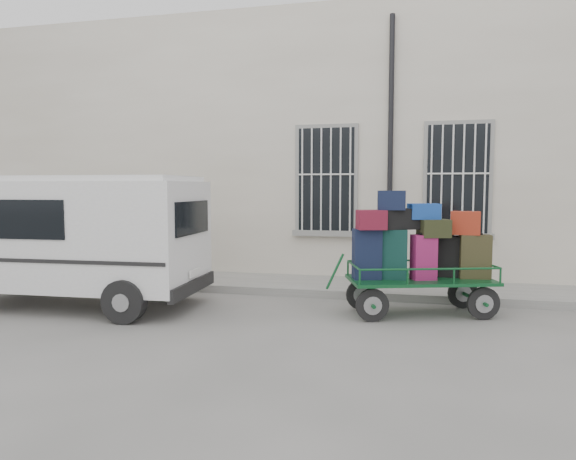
# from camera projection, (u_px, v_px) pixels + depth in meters

# --- Properties ---
(ground) EXTENTS (80.00, 80.00, 0.00)m
(ground) POSITION_uv_depth(u_px,v_px,m) (321.00, 317.00, 8.26)
(ground) COLOR #62615D
(ground) RESTS_ON ground
(building) EXTENTS (24.00, 5.15, 6.00)m
(building) POSITION_uv_depth(u_px,v_px,m) (357.00, 152.00, 13.34)
(building) COLOR beige
(building) RESTS_ON ground
(sidewalk) EXTENTS (24.00, 1.70, 0.15)m
(sidewalk) POSITION_uv_depth(u_px,v_px,m) (339.00, 287.00, 10.38)
(sidewalk) COLOR gray
(sidewalk) RESTS_ON ground
(luggage_cart) EXTENTS (2.74, 1.68, 2.03)m
(luggage_cart) POSITION_uv_depth(u_px,v_px,m) (418.00, 253.00, 8.31)
(luggage_cart) COLOR black
(luggage_cart) RESTS_ON ground
(van) EXTENTS (4.59, 2.21, 2.27)m
(van) POSITION_uv_depth(u_px,v_px,m) (72.00, 232.00, 8.92)
(van) COLOR silver
(van) RESTS_ON ground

